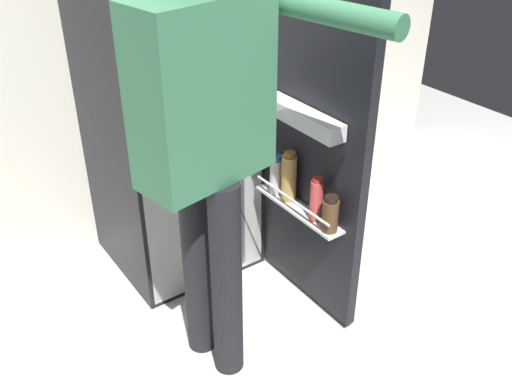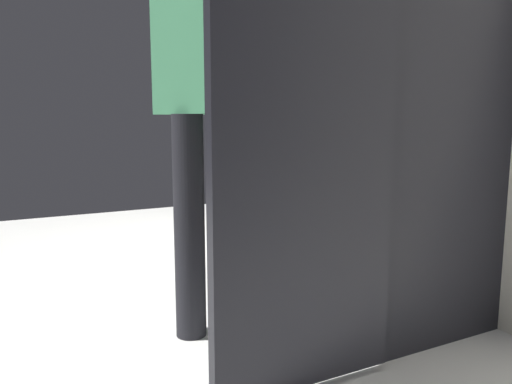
# 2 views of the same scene
# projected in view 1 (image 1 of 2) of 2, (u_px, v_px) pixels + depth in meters

# --- Properties ---
(ground_plane) EXTENTS (6.10, 6.10, 0.00)m
(ground_plane) POSITION_uv_depth(u_px,v_px,m) (239.00, 312.00, 2.70)
(ground_plane) COLOR silver
(refrigerator) EXTENTS (0.70, 1.28, 1.75)m
(refrigerator) POSITION_uv_depth(u_px,v_px,m) (176.00, 101.00, 2.64)
(refrigerator) COLOR black
(refrigerator) RESTS_ON ground_plane
(person) EXTENTS (0.67, 0.75, 1.75)m
(person) POSITION_uv_depth(u_px,v_px,m) (207.00, 124.00, 1.94)
(person) COLOR black
(person) RESTS_ON ground_plane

